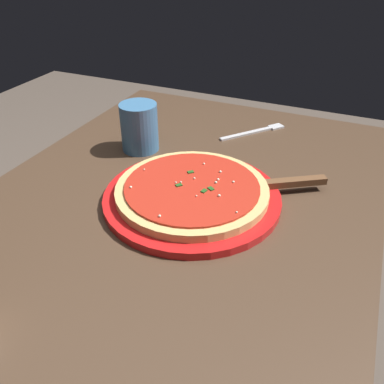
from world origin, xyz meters
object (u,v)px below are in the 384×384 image
at_px(fork, 256,131).
at_px(serving_plate, 192,197).
at_px(pizza_server, 274,185).
at_px(cup_tall_drink, 139,127).
at_px(pizza, 192,190).

bearing_deg(fork, serving_plate, 175.86).
distance_m(pizza_server, cup_tall_drink, 0.34).
distance_m(serving_plate, pizza, 0.02).
xyz_separation_m(pizza_server, fork, (0.26, 0.11, -0.02)).
height_order(serving_plate, fork, serving_plate).
bearing_deg(cup_tall_drink, pizza_server, -100.60).
distance_m(pizza_server, fork, 0.29).
relative_size(serving_plate, fork, 2.18).
xyz_separation_m(serving_plate, cup_tall_drink, (0.15, 0.20, 0.05)).
bearing_deg(pizza_server, fork, 23.12).
distance_m(pizza, pizza_server, 0.16).
bearing_deg(serving_plate, pizza, -67.19).
bearing_deg(cup_tall_drink, fork, -48.39).
relative_size(pizza, pizza_server, 1.39).
height_order(pizza, fork, pizza).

